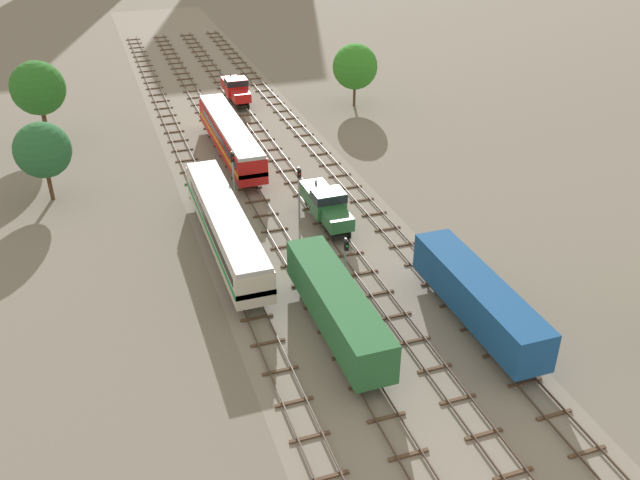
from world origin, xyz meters
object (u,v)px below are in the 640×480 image
shunter_loco_centre_left_farther (236,88)px  shunter_loco_centre_left_midfar (327,204)px  freight_boxcar_left_near (337,306)px  signal_post_near (299,189)px  signal_post_mid (233,174)px  signal_post_nearest (346,259)px  freight_boxcar_centre_nearest (478,297)px  diesel_railcar_left_far (230,136)px  diesel_railcar_far_left_mid (225,225)px

shunter_loco_centre_left_farther → shunter_loco_centre_left_midfar: bearing=-90.0°
shunter_loco_centre_left_midfar → freight_boxcar_left_near: bearing=-107.0°
signal_post_near → shunter_loco_centre_left_midfar: bearing=-11.3°
freight_boxcar_left_near → shunter_loco_centre_left_midfar: size_ratio=1.65×
signal_post_mid → signal_post_near: bearing=-44.9°
signal_post_nearest → freight_boxcar_centre_nearest: bearing=-43.7°
diesel_railcar_left_far → signal_post_mid: size_ratio=3.52×
freight_boxcar_centre_nearest → signal_post_nearest: 9.79m
freight_boxcar_centre_nearest → shunter_loco_centre_left_farther: (-4.71, 52.96, -0.44)m
freight_boxcar_left_near → diesel_railcar_far_left_mid: diesel_railcar_far_left_mid is taller
signal_post_near → signal_post_mid: (-4.70, 4.68, 0.14)m
freight_boxcar_left_near → shunter_loco_centre_left_farther: size_ratio=1.65×
freight_boxcar_left_near → diesel_railcar_far_left_mid: (-4.71, 13.32, 0.15)m
shunter_loco_centre_left_midfar → signal_post_mid: (-7.05, 5.15, 1.66)m
signal_post_nearest → signal_post_near: (0.00, 11.24, 0.51)m
diesel_railcar_far_left_mid → signal_post_nearest: signal_post_nearest is taller
shunter_loco_centre_left_farther → signal_post_mid: 31.14m
diesel_railcar_left_far → signal_post_near: signal_post_near is taller
diesel_railcar_left_far → signal_post_near: bearing=-82.1°
diesel_railcar_left_far → signal_post_mid: bearing=-100.9°
freight_boxcar_left_near → signal_post_near: 16.04m
diesel_railcar_left_far → signal_post_near: size_ratio=3.67×
shunter_loco_centre_left_midfar → shunter_loco_centre_left_farther: size_ratio=1.00×
diesel_railcar_left_far → signal_post_mid: (-2.35, -12.21, 1.08)m
freight_boxcar_centre_nearest → signal_post_mid: bearing=117.4°
diesel_railcar_left_far → freight_boxcar_left_near: bearing=-90.0°
signal_post_nearest → diesel_railcar_left_far: bearing=94.8°
diesel_railcar_far_left_mid → signal_post_near: size_ratio=3.67×
signal_post_nearest → signal_post_mid: signal_post_mid is taller
diesel_railcar_left_far → signal_post_nearest: signal_post_nearest is taller
shunter_loco_centre_left_farther → signal_post_nearest: (-2.35, -46.21, 1.01)m
shunter_loco_centre_left_midfar → shunter_loco_centre_left_farther: same height
shunter_loco_centre_left_midfar → signal_post_near: 2.84m
diesel_railcar_far_left_mid → shunter_loco_centre_left_midfar: bearing=12.3°
diesel_railcar_far_left_mid → shunter_loco_centre_left_midfar: (9.41, 2.05, -0.59)m
diesel_railcar_far_left_mid → shunter_loco_centre_left_farther: (9.41, 37.49, -0.59)m
freight_boxcar_centre_nearest → freight_boxcar_left_near: 9.65m
diesel_railcar_far_left_mid → shunter_loco_centre_left_farther: bearing=75.9°
freight_boxcar_left_near → diesel_railcar_left_far: (-0.01, 32.72, 0.15)m
shunter_loco_centre_left_farther → freight_boxcar_centre_nearest: bearing=-84.9°
shunter_loco_centre_left_farther → signal_post_nearest: bearing=-92.9°
diesel_railcar_far_left_mid → diesel_railcar_left_far: (4.70, 19.40, 0.00)m
shunter_loco_centre_left_farther → signal_post_mid: bearing=-103.1°
diesel_railcar_left_far → signal_post_mid: 12.48m
freight_boxcar_centre_nearest → signal_post_mid: (-11.76, 22.67, 1.22)m
signal_post_nearest → signal_post_mid: 16.62m
freight_boxcar_centre_nearest → shunter_loco_centre_left_farther: freight_boxcar_centre_nearest is taller
diesel_railcar_left_far → signal_post_mid: signal_post_mid is taller
freight_boxcar_centre_nearest → diesel_railcar_far_left_mid: bearing=132.4°
diesel_railcar_left_far → freight_boxcar_centre_nearest: bearing=-74.9°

